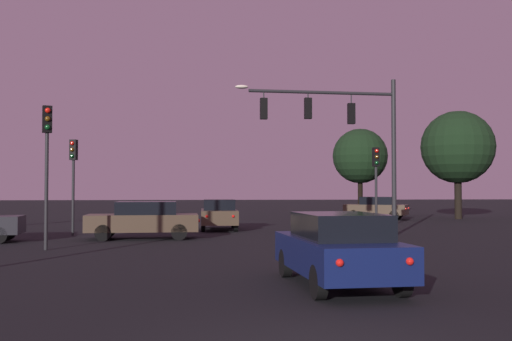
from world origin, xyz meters
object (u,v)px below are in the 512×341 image
at_px(traffic_signal_mast_arm, 344,125).
at_px(car_parked_lot, 219,214).
at_px(traffic_light_corner_right, 47,148).
at_px(tree_behind_sign, 458,147).
at_px(traffic_light_median, 73,167).
at_px(car_crossing_right, 144,219).
at_px(tree_center_horizon, 360,156).
at_px(traffic_light_corner_left, 376,172).
at_px(car_nearside_lane, 338,248).
at_px(car_far_lane, 376,208).

relative_size(traffic_signal_mast_arm, car_parked_lot, 1.72).
distance_m(traffic_signal_mast_arm, traffic_light_corner_right, 12.35).
bearing_deg(car_parked_lot, tree_behind_sign, 28.74).
xyz_separation_m(traffic_light_median, car_parked_lot, (6.53, 2.92, -2.20)).
height_order(car_crossing_right, tree_center_horizon, tree_center_horizon).
xyz_separation_m(traffic_light_corner_left, traffic_light_median, (-13.87, -0.52, 0.14)).
bearing_deg(tree_behind_sign, traffic_light_median, -152.52).
relative_size(traffic_light_median, tree_center_horizon, 0.63).
bearing_deg(traffic_signal_mast_arm, traffic_light_median, 171.82).
xyz_separation_m(traffic_light_corner_left, tree_center_horizon, (4.17, 17.50, 1.74)).
relative_size(traffic_light_corner_right, traffic_light_median, 1.14).
bearing_deg(traffic_light_corner_right, car_nearside_lane, -46.12).
bearing_deg(car_parked_lot, traffic_light_corner_right, -123.12).
xyz_separation_m(car_crossing_right, car_parked_lot, (3.27, 5.14, -0.00)).
relative_size(car_nearside_lane, car_parked_lot, 1.09).
height_order(car_nearside_lane, car_far_lane, same).
height_order(traffic_light_corner_right, tree_center_horizon, tree_center_horizon).
relative_size(traffic_light_corner_left, car_far_lane, 0.90).
height_order(traffic_light_corner_right, traffic_light_median, traffic_light_corner_right).
height_order(traffic_light_median, car_nearside_lane, traffic_light_median).
bearing_deg(traffic_light_median, tree_center_horizon, 44.98).
height_order(traffic_light_median, tree_center_horizon, tree_center_horizon).
relative_size(car_far_lane, tree_center_horizon, 0.66).
xyz_separation_m(traffic_light_median, tree_center_horizon, (18.04, 18.02, 1.60)).
bearing_deg(car_nearside_lane, traffic_signal_mast_arm, 75.26).
height_order(traffic_signal_mast_arm, car_nearside_lane, traffic_signal_mast_arm).
height_order(traffic_signal_mast_arm, car_parked_lot, traffic_signal_mast_arm).
bearing_deg(car_nearside_lane, tree_center_horizon, 73.46).
height_order(traffic_light_median, car_crossing_right, traffic_light_median).
distance_m(traffic_light_median, car_nearside_lane, 17.00).
xyz_separation_m(traffic_signal_mast_arm, car_far_lane, (5.78, 13.99, -4.00)).
bearing_deg(tree_behind_sign, car_far_lane, 177.49).
bearing_deg(tree_center_horizon, car_nearside_lane, -106.54).
bearing_deg(tree_behind_sign, tree_center_horizon, 130.71).
distance_m(traffic_light_corner_left, traffic_light_median, 13.88).
relative_size(traffic_signal_mast_arm, car_crossing_right, 1.55).
xyz_separation_m(car_far_lane, car_parked_lot, (-10.99, -9.37, -0.00)).
bearing_deg(car_far_lane, car_parked_lot, -139.55).
bearing_deg(traffic_light_corner_left, traffic_light_median, -177.86).
relative_size(car_far_lane, tree_behind_sign, 0.60).
bearing_deg(tree_behind_sign, car_crossing_right, -144.37).
height_order(car_far_lane, tree_center_horizon, tree_center_horizon).
height_order(car_crossing_right, car_far_lane, same).
relative_size(car_far_lane, car_parked_lot, 1.08).
height_order(traffic_light_corner_right, car_parked_lot, traffic_light_corner_right).
distance_m(traffic_light_corner_left, tree_center_horizon, 18.08).
relative_size(car_nearside_lane, car_far_lane, 1.01).
distance_m(traffic_light_corner_right, car_parked_lot, 11.47).
bearing_deg(traffic_light_corner_right, car_crossing_right, 56.08).
height_order(traffic_light_corner_left, car_parked_lot, traffic_light_corner_left).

